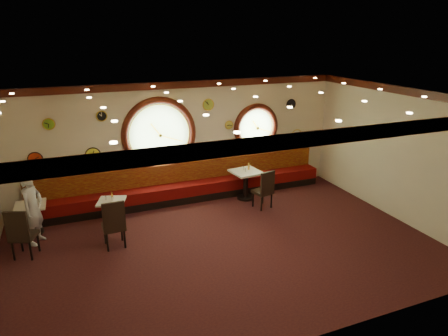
# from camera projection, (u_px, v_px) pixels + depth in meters

# --- Properties ---
(floor) EXTENTS (9.00, 6.00, 0.00)m
(floor) POSITION_uv_depth(u_px,v_px,m) (224.00, 247.00, 8.57)
(floor) COLOR black
(floor) RESTS_ON ground
(ceiling) EXTENTS (9.00, 6.00, 0.02)m
(ceiling) POSITION_uv_depth(u_px,v_px,m) (223.00, 98.00, 7.54)
(ceiling) COLOR #B48232
(ceiling) RESTS_ON wall_back
(wall_back) EXTENTS (9.00, 0.02, 3.20)m
(wall_back) POSITION_uv_depth(u_px,v_px,m) (182.00, 141.00, 10.69)
(wall_back) COLOR #ECE2C6
(wall_back) RESTS_ON floor
(wall_front) EXTENTS (9.00, 0.02, 3.20)m
(wall_front) POSITION_uv_depth(u_px,v_px,m) (306.00, 247.00, 5.42)
(wall_front) COLOR #ECE2C6
(wall_front) RESTS_ON floor
(wall_right) EXTENTS (0.02, 6.00, 3.20)m
(wall_right) POSITION_uv_depth(u_px,v_px,m) (396.00, 153.00, 9.65)
(wall_right) COLOR #ECE2C6
(wall_right) RESTS_ON floor
(molding_back) EXTENTS (9.00, 0.10, 0.18)m
(molding_back) POSITION_uv_depth(u_px,v_px,m) (180.00, 85.00, 10.16)
(molding_back) COLOR #3E120B
(molding_back) RESTS_ON wall_back
(molding_front) EXTENTS (9.00, 0.10, 0.18)m
(molding_front) POSITION_uv_depth(u_px,v_px,m) (311.00, 139.00, 4.98)
(molding_front) COLOR #3E120B
(molding_front) RESTS_ON wall_back
(molding_right) EXTENTS (0.10, 6.00, 0.18)m
(molding_right) POSITION_uv_depth(u_px,v_px,m) (403.00, 90.00, 9.15)
(molding_right) COLOR #3E120B
(molding_right) RESTS_ON wall_back
(banquette_base) EXTENTS (8.00, 0.55, 0.20)m
(banquette_base) POSITION_uv_depth(u_px,v_px,m) (187.00, 197.00, 10.93)
(banquette_base) COLOR black
(banquette_base) RESTS_ON floor
(banquette_seat) EXTENTS (8.00, 0.55, 0.30)m
(banquette_seat) POSITION_uv_depth(u_px,v_px,m) (186.00, 188.00, 10.85)
(banquette_seat) COLOR #540707
(banquette_seat) RESTS_ON banquette_base
(banquette_back) EXTENTS (8.00, 0.10, 0.55)m
(banquette_back) POSITION_uv_depth(u_px,v_px,m) (183.00, 172.00, 10.91)
(banquette_back) COLOR #5B0907
(banquette_back) RESTS_ON wall_back
(porthole_left_glass) EXTENTS (1.66, 0.02, 1.66)m
(porthole_left_glass) POSITION_uv_depth(u_px,v_px,m) (159.00, 134.00, 10.39)
(porthole_left_glass) COLOR #9AC777
(porthole_left_glass) RESTS_ON wall_back
(porthole_left_frame) EXTENTS (1.98, 0.18, 1.98)m
(porthole_left_frame) POSITION_uv_depth(u_px,v_px,m) (159.00, 135.00, 10.38)
(porthole_left_frame) COLOR #3E120B
(porthole_left_frame) RESTS_ON wall_back
(porthole_left_ring) EXTENTS (1.61, 0.03, 1.61)m
(porthole_left_ring) POSITION_uv_depth(u_px,v_px,m) (160.00, 135.00, 10.35)
(porthole_left_ring) COLOR gold
(porthole_left_ring) RESTS_ON wall_back
(porthole_right_glass) EXTENTS (1.10, 0.02, 1.10)m
(porthole_right_glass) POSITION_uv_depth(u_px,v_px,m) (256.00, 127.00, 11.40)
(porthole_right_glass) COLOR #9AC777
(porthole_right_glass) RESTS_ON wall_back
(porthole_right_frame) EXTENTS (1.38, 0.18, 1.38)m
(porthole_right_frame) POSITION_uv_depth(u_px,v_px,m) (256.00, 127.00, 11.39)
(porthole_right_frame) COLOR #3E120B
(porthole_right_frame) RESTS_ON wall_back
(porthole_right_ring) EXTENTS (1.09, 0.03, 1.09)m
(porthole_right_ring) POSITION_uv_depth(u_px,v_px,m) (256.00, 128.00, 11.36)
(porthole_right_ring) COLOR gold
(porthole_right_ring) RESTS_ON wall_back
(wall_clock_0) EXTENTS (0.36, 0.03, 0.36)m
(wall_clock_0) POSITION_uv_depth(u_px,v_px,m) (93.00, 155.00, 9.87)
(wall_clock_0) COLOR #F4F937
(wall_clock_0) RESTS_ON wall_back
(wall_clock_1) EXTENTS (0.22, 0.03, 0.22)m
(wall_clock_1) POSITION_uv_depth(u_px,v_px,m) (229.00, 125.00, 11.02)
(wall_clock_1) COLOR #D0C945
(wall_clock_1) RESTS_ON wall_back
(wall_clock_2) EXTENTS (0.24, 0.03, 0.24)m
(wall_clock_2) POSITION_uv_depth(u_px,v_px,m) (212.00, 153.00, 11.09)
(wall_clock_2) COLOR red
(wall_clock_2) RESTS_ON wall_back
(wall_clock_3) EXTENTS (0.34, 0.03, 0.34)m
(wall_clock_3) POSITION_uv_depth(u_px,v_px,m) (296.00, 135.00, 11.96)
(wall_clock_3) COLOR white
(wall_clock_3) RESTS_ON wall_back
(wall_clock_4) EXTENTS (0.32, 0.03, 0.32)m
(wall_clock_4) POSITION_uv_depth(u_px,v_px,m) (35.00, 159.00, 9.40)
(wall_clock_4) COLOR red
(wall_clock_4) RESTS_ON wall_back
(wall_clock_5) EXTENTS (0.20, 0.03, 0.20)m
(wall_clock_5) POSITION_uv_depth(u_px,v_px,m) (111.00, 164.00, 10.11)
(wall_clock_5) COLOR silver
(wall_clock_5) RESTS_ON wall_back
(wall_clock_6) EXTENTS (0.28, 0.03, 0.28)m
(wall_clock_6) POSITION_uv_depth(u_px,v_px,m) (291.00, 104.00, 11.57)
(wall_clock_6) COLOR black
(wall_clock_6) RESTS_ON wall_back
(wall_clock_7) EXTENTS (0.26, 0.03, 0.26)m
(wall_clock_7) POSITION_uv_depth(u_px,v_px,m) (49.00, 124.00, 9.28)
(wall_clock_7) COLOR #6FAB22
(wall_clock_7) RESTS_ON wall_back
(wall_clock_8) EXTENTS (0.24, 0.03, 0.24)m
(wall_clock_8) POSITION_uv_depth(u_px,v_px,m) (102.00, 116.00, 9.67)
(wall_clock_8) COLOR black
(wall_clock_8) RESTS_ON wall_back
(wall_clock_9) EXTENTS (0.30, 0.03, 0.30)m
(wall_clock_9) POSITION_uv_depth(u_px,v_px,m) (208.00, 105.00, 10.62)
(wall_clock_9) COLOR #99B739
(wall_clock_9) RESTS_ON wall_back
(table_a) EXTENTS (0.67, 0.67, 0.71)m
(table_a) POSITION_uv_depth(u_px,v_px,m) (32.00, 215.00, 9.02)
(table_a) COLOR black
(table_a) RESTS_ON floor
(table_b) EXTENTS (0.76, 0.76, 0.66)m
(table_b) POSITION_uv_depth(u_px,v_px,m) (112.00, 210.00, 9.36)
(table_b) COLOR black
(table_b) RESTS_ON floor
(table_c) EXTENTS (0.82, 0.82, 0.81)m
(table_c) POSITION_uv_depth(u_px,v_px,m) (246.00, 181.00, 10.92)
(table_c) COLOR black
(table_c) RESTS_ON floor
(chair_a) EXTENTS (0.59, 0.59, 0.67)m
(chair_a) POSITION_uv_depth(u_px,v_px,m) (20.00, 231.00, 7.96)
(chair_a) COLOR black
(chair_a) RESTS_ON floor
(chair_b) EXTENTS (0.47, 0.47, 0.68)m
(chair_b) POSITION_uv_depth(u_px,v_px,m) (114.00, 221.00, 8.34)
(chair_b) COLOR black
(chair_b) RESTS_ON floor
(chair_c) EXTENTS (0.52, 0.52, 0.64)m
(chair_c) POSITION_uv_depth(u_px,v_px,m) (265.00, 187.00, 10.27)
(chair_c) COLOR black
(chair_c) RESTS_ON floor
(condiment_a_salt) EXTENTS (0.03, 0.03, 0.09)m
(condiment_a_salt) POSITION_uv_depth(u_px,v_px,m) (26.00, 203.00, 8.90)
(condiment_a_salt) COLOR silver
(condiment_a_salt) RESTS_ON table_a
(condiment_b_salt) EXTENTS (0.03, 0.03, 0.09)m
(condiment_b_salt) POSITION_uv_depth(u_px,v_px,m) (106.00, 198.00, 9.30)
(condiment_b_salt) COLOR silver
(condiment_b_salt) RESTS_ON table_b
(condiment_c_salt) EXTENTS (0.04, 0.04, 0.11)m
(condiment_c_salt) POSITION_uv_depth(u_px,v_px,m) (244.00, 168.00, 10.88)
(condiment_c_salt) COLOR silver
(condiment_c_salt) RESTS_ON table_c
(condiment_a_pepper) EXTENTS (0.04, 0.04, 0.11)m
(condiment_a_pepper) POSITION_uv_depth(u_px,v_px,m) (30.00, 202.00, 8.94)
(condiment_a_pepper) COLOR silver
(condiment_a_pepper) RESTS_ON table_a
(condiment_b_pepper) EXTENTS (0.04, 0.04, 0.11)m
(condiment_b_pepper) POSITION_uv_depth(u_px,v_px,m) (112.00, 199.00, 9.24)
(condiment_b_pepper) COLOR #BABABE
(condiment_b_pepper) RESTS_ON table_b
(condiment_c_pepper) EXTENTS (0.03, 0.03, 0.09)m
(condiment_c_pepper) POSITION_uv_depth(u_px,v_px,m) (245.00, 170.00, 10.76)
(condiment_c_pepper) COLOR #B8B7BC
(condiment_c_pepper) RESTS_ON table_c
(condiment_a_bottle) EXTENTS (0.05, 0.05, 0.16)m
(condiment_a_bottle) POSITION_uv_depth(u_px,v_px,m) (34.00, 200.00, 8.97)
(condiment_a_bottle) COLOR gold
(condiment_a_bottle) RESTS_ON table_a
(condiment_b_bottle) EXTENTS (0.05, 0.05, 0.16)m
(condiment_b_bottle) POSITION_uv_depth(u_px,v_px,m) (112.00, 195.00, 9.37)
(condiment_b_bottle) COLOR gold
(condiment_b_bottle) RESTS_ON table_b
(condiment_c_bottle) EXTENTS (0.05, 0.05, 0.17)m
(condiment_c_bottle) POSITION_uv_depth(u_px,v_px,m) (249.00, 167.00, 10.91)
(condiment_c_bottle) COLOR gold
(condiment_c_bottle) RESTS_ON table_c
(waiter) EXTENTS (0.62, 0.69, 1.59)m
(waiter) POSITION_uv_depth(u_px,v_px,m) (33.00, 209.00, 8.52)
(waiter) COLOR silver
(waiter) RESTS_ON floor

